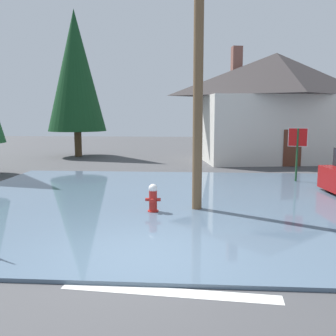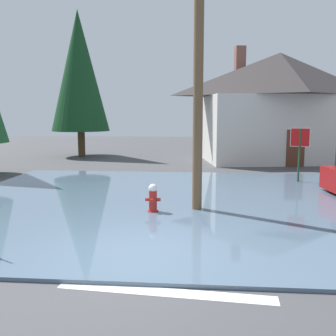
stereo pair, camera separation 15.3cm
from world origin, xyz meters
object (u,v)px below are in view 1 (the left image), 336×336
(fire_hydrant, at_px, (153,199))
(utility_pole, at_px, (198,64))
(house, at_px, (275,105))
(pine_tree_tall_left, at_px, (76,71))
(stop_sign_far, at_px, (298,144))

(fire_hydrant, relative_size, utility_pole, 0.11)
(house, bearing_deg, fire_hydrant, -114.90)
(utility_pole, relative_size, pine_tree_tall_left, 0.85)
(stop_sign_far, distance_m, pine_tree_tall_left, 15.50)
(stop_sign_far, height_order, pine_tree_tall_left, pine_tree_tall_left)
(fire_hydrant, bearing_deg, pine_tree_tall_left, 114.85)
(stop_sign_far, xyz_separation_m, house, (0.66, 7.79, 1.72))
(utility_pole, height_order, house, utility_pole)
(utility_pole, bearing_deg, house, 69.18)
(house, distance_m, pine_tree_tall_left, 12.88)
(utility_pole, height_order, stop_sign_far, utility_pole)
(house, bearing_deg, pine_tree_tall_left, 174.38)
(utility_pole, distance_m, house, 13.50)
(stop_sign_far, bearing_deg, pine_tree_tall_left, 142.95)
(utility_pole, xyz_separation_m, pine_tree_tall_left, (-7.84, 13.83, 1.39))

